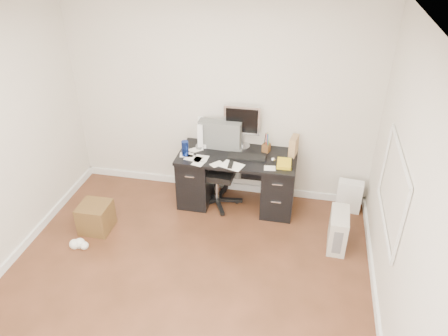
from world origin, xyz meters
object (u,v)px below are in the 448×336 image
Objects in this scene: desk at (237,179)px; pc_tower at (338,230)px; keyboard at (247,157)px; wicker_basket at (96,217)px; lcd_monitor at (242,127)px; office_chair at (217,167)px.

pc_tower is (1.31, -0.59, -0.17)m from desk.
keyboard reaches higher than wicker_basket.
desk is 0.69m from lcd_monitor.
keyboard is at bearing 25.82° from wicker_basket.
desk is at bearing -94.05° from lcd_monitor.
desk is 1.34× the size of office_chair.
wicker_basket is (-2.91, -0.29, -0.05)m from pc_tower.
lcd_monitor reaches higher than keyboard.
office_chair reaches higher than wicker_basket.
lcd_monitor is at bearing 34.49° from wicker_basket.
office_chair is (-0.28, -0.25, -0.48)m from lcd_monitor.
keyboard is 0.42× the size of office_chair.
desk is at bearing 28.67° from wicker_basket.
office_chair is at bearing -138.60° from lcd_monitor.
keyboard is at bearing 157.17° from pc_tower.
pc_tower is (1.57, -0.57, -0.33)m from office_chair.
desk is at bearing 6.96° from office_chair.
office_chair is 1.63m from wicker_basket.
desk reaches higher than pc_tower.
lcd_monitor reaches higher than pc_tower.
lcd_monitor is at bearing 112.54° from keyboard.
lcd_monitor is at bearing 86.64° from desk.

